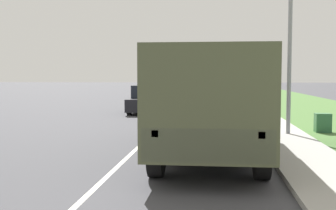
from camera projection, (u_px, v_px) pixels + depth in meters
ground_plane at (191, 97)px, 41.34m from camera, size 180.00×180.00×0.00m
lane_centre_stripe at (191, 97)px, 41.34m from camera, size 0.12×120.00×0.00m
sidewalk_right at (237, 97)px, 40.85m from camera, size 1.80×120.00×0.12m
grass_strip_right at (284, 98)px, 40.38m from camera, size 7.00×120.00×0.02m
military_truck at (210, 97)px, 10.88m from camera, size 2.44×7.58×2.67m
car_nearest_ahead at (147, 101)px, 23.70m from camera, size 1.74×3.97×1.56m
car_second_ahead at (171, 91)px, 36.17m from camera, size 1.79×4.20×1.74m
car_third_ahead at (210, 87)px, 50.48m from camera, size 1.94×4.47×1.59m
lamp_post at (284, 7)px, 14.17m from camera, size 1.69×0.24×7.22m
utility_box at (323, 123)px, 15.47m from camera, size 0.55×0.45×0.70m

